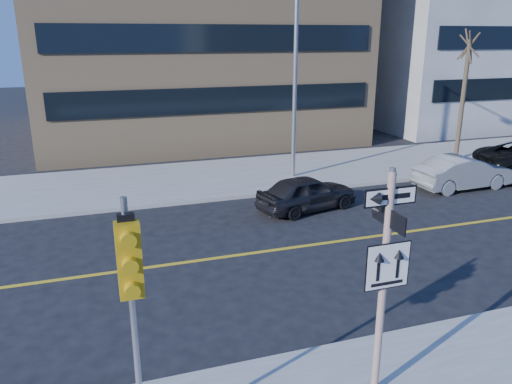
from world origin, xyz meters
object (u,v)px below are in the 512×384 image
object	(u,v)px
sign_pole	(384,273)
parked_car_b	(463,172)
traffic_signal	(131,281)
parked_car_a	(307,193)
street_tree_west	(469,49)
streetlight_a	(298,70)

from	to	relation	value
sign_pole	parked_car_b	size ratio (longest dim) A/B	0.97
parked_car_b	sign_pole	bearing A→B (deg)	132.27
traffic_signal	parked_car_a	xyz separation A→B (m)	(6.92, 9.70, -2.38)
parked_car_a	sign_pole	bearing A→B (deg)	149.91
traffic_signal	sign_pole	bearing A→B (deg)	2.11
traffic_signal	street_tree_west	distance (m)	22.14
sign_pole	street_tree_west	world-z (taller)	street_tree_west
traffic_signal	streetlight_a	size ratio (longest dim) A/B	0.50
street_tree_west	parked_car_b	bearing A→B (deg)	-126.36
parked_car_b	streetlight_a	distance (m)	8.09
parked_car_a	traffic_signal	bearing A→B (deg)	131.40
sign_pole	parked_car_a	distance (m)	10.15
sign_pole	street_tree_west	distance (m)	19.22
parked_car_a	streetlight_a	world-z (taller)	streetlight_a
parked_car_a	street_tree_west	size ratio (longest dim) A/B	0.60
parked_car_a	parked_car_b	size ratio (longest dim) A/B	0.91
streetlight_a	street_tree_west	bearing A→B (deg)	3.45
sign_pole	street_tree_west	xyz separation A→B (m)	(13.00, 13.81, 3.09)
parked_car_b	street_tree_west	world-z (taller)	street_tree_west
traffic_signal	parked_car_a	distance (m)	12.15
parked_car_a	parked_car_b	bearing A→B (deg)	-99.77
parked_car_b	streetlight_a	world-z (taller)	streetlight_a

